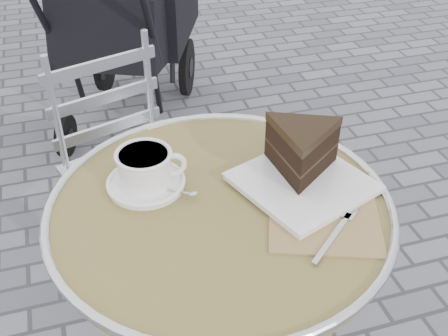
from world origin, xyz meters
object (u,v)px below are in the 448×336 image
object	(u,v)px
cafe_table	(220,261)
bistro_chair	(118,143)
cappuccino_set	(146,171)
baby_stroller	(127,20)
cake_plate_set	(303,157)

from	to	relation	value
cafe_table	bistro_chair	xyz separation A→B (m)	(-0.14, 0.64, -0.06)
cappuccino_set	bistro_chair	distance (m)	0.60
cafe_table	baby_stroller	world-z (taller)	baby_stroller
cake_plate_set	bistro_chair	distance (m)	0.75
cafe_table	bistro_chair	size ratio (longest dim) A/B	0.91
cappuccino_set	baby_stroller	world-z (taller)	baby_stroller
cafe_table	cappuccino_set	distance (m)	0.26
cappuccino_set	cake_plate_set	world-z (taller)	cake_plate_set
bistro_chair	cafe_table	bearing A→B (deg)	-95.13
cappuccino_set	cake_plate_set	distance (m)	0.33
cafe_table	baby_stroller	bearing A→B (deg)	88.34
cake_plate_set	bistro_chair	size ratio (longest dim) A/B	0.49
cake_plate_set	cafe_table	bearing A→B (deg)	169.25
cake_plate_set	baby_stroller	bearing A→B (deg)	74.97
cake_plate_set	baby_stroller	world-z (taller)	baby_stroller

